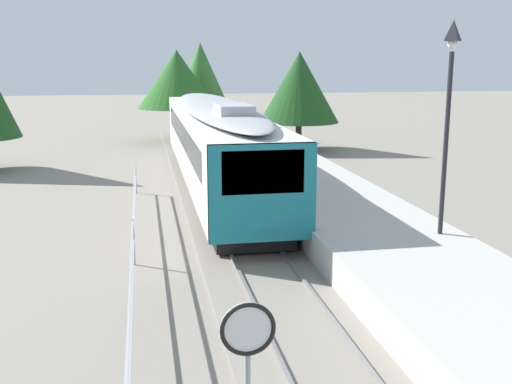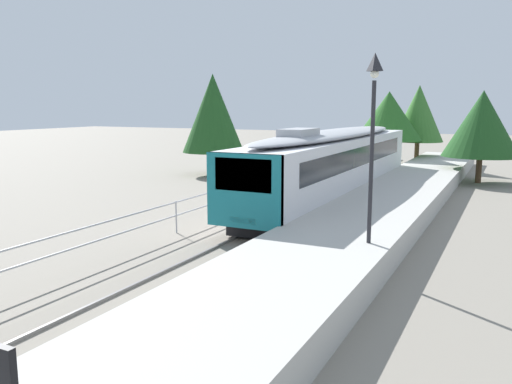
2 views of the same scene
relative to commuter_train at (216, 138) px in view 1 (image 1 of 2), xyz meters
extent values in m
plane|color=gray|center=(-3.00, -8.15, -2.15)|extent=(160.00, 160.00, 0.00)
cube|color=gray|center=(0.00, -8.15, -2.12)|extent=(3.20, 60.00, 0.06)
cube|color=slate|center=(-0.72, -8.15, -2.05)|extent=(0.08, 60.00, 0.08)
cube|color=slate|center=(0.72, -8.15, -2.05)|extent=(0.08, 60.00, 0.08)
cube|color=silver|center=(0.00, 0.11, -0.18)|extent=(2.80, 20.12, 2.55)
cube|color=#19757F|center=(0.00, -9.85, -0.18)|extent=(2.80, 0.24, 2.55)
cube|color=black|center=(0.00, -9.93, 0.38)|extent=(2.13, 0.08, 1.12)
cube|color=black|center=(0.00, 0.11, 0.22)|extent=(2.82, 16.90, 0.92)
ellipsoid|color=#A8AAAF|center=(0.00, 0.11, 1.27)|extent=(2.69, 19.32, 0.44)
cube|color=#A8AAAF|center=(0.00, -4.92, 1.55)|extent=(1.10, 2.20, 0.36)
cube|color=#EAE5C6|center=(0.00, -9.92, -1.18)|extent=(1.00, 0.10, 0.20)
cube|color=black|center=(0.00, -7.55, -1.73)|extent=(2.24, 3.20, 0.55)
cube|color=black|center=(0.00, 7.77, -1.73)|extent=(2.24, 3.20, 0.55)
cube|color=#B7B5AD|center=(3.25, -8.15, -1.70)|extent=(3.90, 60.00, 0.90)
cylinder|color=#232328|center=(4.51, -10.75, 1.05)|extent=(0.12, 0.12, 4.60)
pyramid|color=#232328|center=(4.51, -10.75, 3.85)|extent=(0.34, 0.34, 0.50)
sphere|color=silver|center=(4.51, -10.75, 3.53)|extent=(0.24, 0.24, 0.24)
cylinder|color=white|center=(-1.94, -18.87, 0.35)|extent=(0.60, 0.03, 0.60)
torus|color=black|center=(-1.94, -18.89, 0.35)|extent=(0.61, 0.05, 0.61)
cylinder|color=#9EA0A5|center=(-3.30, -9.15, -1.52)|extent=(0.06, 0.06, 1.25)
cylinder|color=#9EA0A5|center=(-3.30, -0.15, -1.52)|extent=(0.06, 0.06, 1.25)
cylinder|color=brown|center=(6.19, 10.39, -1.31)|extent=(0.36, 0.36, 1.67)
cone|color=#1E4C1E|center=(6.19, 10.39, 1.58)|extent=(4.70, 4.70, 4.11)
cylinder|color=brown|center=(-0.64, 15.24, -1.03)|extent=(0.36, 0.36, 2.23)
cone|color=#286023|center=(-0.64, 15.24, 1.92)|extent=(5.09, 5.09, 3.69)
cylinder|color=brown|center=(1.13, 17.90, -1.14)|extent=(0.36, 0.36, 2.01)
cone|color=#38702D|center=(1.13, 17.90, 2.08)|extent=(3.93, 3.93, 4.44)
camera|label=1|loc=(-2.96, -24.85, 3.17)|focal=42.93mm
camera|label=2|loc=(8.10, -25.43, 2.66)|focal=36.91mm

